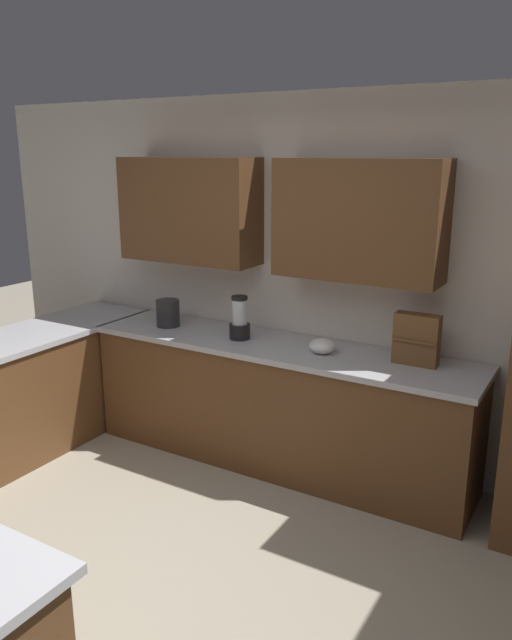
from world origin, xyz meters
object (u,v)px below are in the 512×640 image
spice_rack (417,339)px  blender (240,321)px  kettle (168,313)px  mixing_bowl (322,346)px

spice_rack → blender: bearing=4.3°
blender → spice_rack: bearing=-175.7°
blender → kettle: blender is taller
blender → mixing_bowl: 0.66m
spice_rack → kettle: bearing=2.9°
blender → kettle: size_ratio=1.52×
mixing_bowl → kettle: (1.30, 0.00, 0.05)m
mixing_bowl → spice_rack: bearing=-171.0°
kettle → mixing_bowl: bearing=180.0°
mixing_bowl → spice_rack: (-0.60, -0.09, 0.11)m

